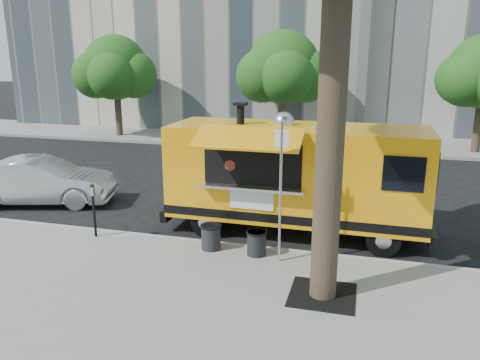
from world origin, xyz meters
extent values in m
plane|color=black|center=(0.00, 0.00, 0.00)|extent=(120.00, 120.00, 0.00)
cube|color=gray|center=(0.00, -4.00, 0.07)|extent=(60.00, 6.00, 0.15)
cube|color=#999993|center=(0.00, -0.93, 0.07)|extent=(60.00, 0.14, 0.16)
cube|color=gray|center=(0.00, 13.50, 0.07)|extent=(60.00, 5.00, 0.15)
cylinder|color=#33261C|center=(2.60, -2.80, 3.40)|extent=(0.48, 0.48, 6.50)
cube|color=black|center=(2.60, -2.80, 0.15)|extent=(1.20, 1.20, 0.02)
cylinder|color=#33261C|center=(-10.00, 12.30, 1.45)|extent=(0.36, 0.36, 2.60)
sphere|color=#1A4913|center=(-10.00, 12.30, 3.79)|extent=(3.42, 3.42, 3.42)
cylinder|color=#33261C|center=(-1.00, 12.70, 1.45)|extent=(0.36, 0.36, 2.60)
sphere|color=#1A4913|center=(-1.00, 12.70, 3.85)|extent=(3.60, 3.60, 3.60)
cylinder|color=#33261C|center=(8.00, 12.40, 1.45)|extent=(0.36, 0.36, 2.60)
cylinder|color=silver|center=(1.55, -1.55, 1.65)|extent=(0.06, 0.06, 3.00)
cube|color=white|center=(1.55, -1.55, 2.80)|extent=(0.28, 0.02, 0.35)
cylinder|color=black|center=(-3.00, -1.35, 0.68)|extent=(0.06, 0.06, 1.05)
cube|color=silver|center=(-3.00, -1.35, 1.30)|extent=(0.10, 0.08, 0.22)
sphere|color=black|center=(-3.00, -1.35, 1.43)|extent=(0.11, 0.11, 0.11)
cube|color=#FFA10D|center=(1.55, 0.60, 1.61)|extent=(6.28, 2.17, 2.26)
cube|color=black|center=(1.55, 0.60, 0.69)|extent=(6.30, 2.19, 0.21)
cube|color=black|center=(4.76, 0.57, 0.43)|extent=(0.20, 2.01, 0.29)
cube|color=black|center=(-1.66, 0.63, 0.43)|extent=(0.20, 2.01, 0.29)
cube|color=black|center=(4.70, 0.57, 1.97)|extent=(0.06, 1.70, 0.91)
cylinder|color=black|center=(3.71, -0.30, 0.39)|extent=(0.77, 0.28, 0.77)
cylinder|color=black|center=(3.73, 1.47, 0.39)|extent=(0.77, 0.28, 0.77)
cylinder|color=black|center=(-0.52, -0.27, 0.39)|extent=(0.77, 0.28, 0.77)
cylinder|color=black|center=(-0.51, 1.50, 0.39)|extent=(0.77, 0.28, 0.77)
cube|color=black|center=(0.68, -0.39, 1.97)|extent=(2.31, 0.20, 1.01)
cube|color=silver|center=(0.68, -0.55, 1.43)|extent=(2.51, 0.37, 0.06)
cube|color=#FFA10D|center=(0.67, -0.90, 2.66)|extent=(2.42, 0.93, 0.41)
cube|color=white|center=(0.68, -0.47, 1.13)|extent=(1.06, 0.05, 0.48)
cylinder|color=black|center=(0.11, 0.61, 2.99)|extent=(0.19, 0.19, 0.53)
sphere|color=silver|center=(1.17, 0.80, 2.79)|extent=(0.54, 0.54, 0.54)
sphere|color=brown|center=(0.15, -0.10, 1.92)|extent=(0.81, 0.81, 0.81)
cylinder|color=#FF590C|center=(0.15, -0.33, 1.79)|extent=(0.33, 0.12, 0.33)
imported|color=silver|center=(-6.27, 0.94, 0.71)|extent=(4.57, 2.63, 1.43)
cylinder|color=black|center=(-0.06, -1.32, 0.44)|extent=(0.44, 0.44, 0.57)
cylinder|color=black|center=(-0.06, -1.32, 0.70)|extent=(0.48, 0.48, 0.04)
cylinder|color=black|center=(1.01, -1.36, 0.42)|extent=(0.42, 0.42, 0.55)
cylinder|color=black|center=(1.01, -1.36, 0.68)|extent=(0.45, 0.45, 0.04)
camera|label=1|loc=(3.18, -10.67, 4.41)|focal=35.00mm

